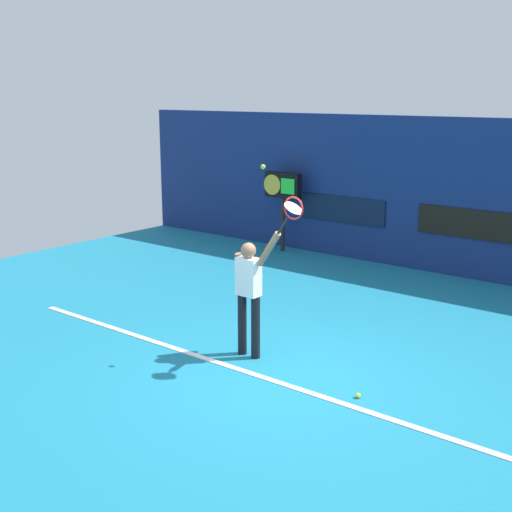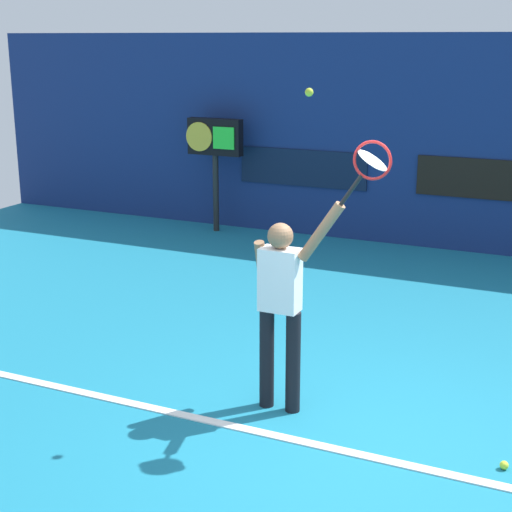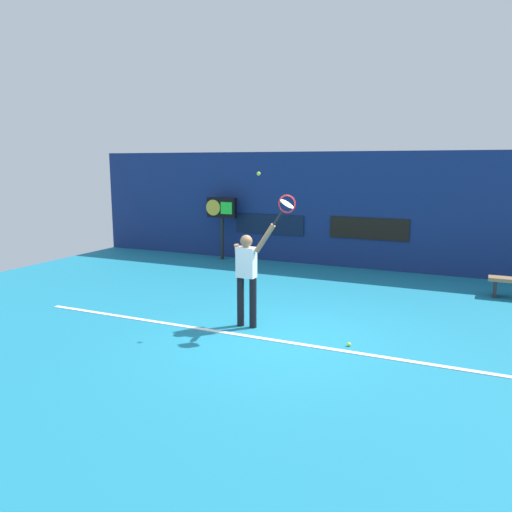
{
  "view_description": "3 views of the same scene",
  "coord_description": "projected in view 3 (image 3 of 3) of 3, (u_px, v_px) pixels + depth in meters",
  "views": [
    {
      "loc": [
        5.03,
        -6.8,
        3.76
      ],
      "look_at": [
        -0.93,
        0.63,
        1.42
      ],
      "focal_mm": 47.35,
      "sensor_mm": 36.0,
      "label": 1
    },
    {
      "loc": [
        1.64,
        -5.52,
        3.18
      ],
      "look_at": [
        -1.09,
        0.4,
        1.36
      ],
      "focal_mm": 54.9,
      "sensor_mm": 36.0,
      "label": 2
    },
    {
      "loc": [
        3.13,
        -7.79,
        2.96
      ],
      "look_at": [
        -1.0,
        1.11,
        1.17
      ],
      "focal_mm": 36.17,
      "sensor_mm": 36.0,
      "label": 3
    }
  ],
  "objects": [
    {
      "name": "tennis_ball",
      "position": [
        259.0,
        174.0,
        8.89
      ],
      "size": [
        0.07,
        0.07,
        0.07
      ],
      "primitive_type": "sphere",
      "color": "#CCE033"
    },
    {
      "name": "ground_plane",
      "position": [
        282.0,
        338.0,
        8.78
      ],
      "size": [
        18.0,
        18.0,
        0.0
      ],
      "primitive_type": "plane",
      "color": "teal"
    },
    {
      "name": "tennis_player",
      "position": [
        247.0,
        272.0,
        9.24
      ],
      "size": [
        0.8,
        0.31,
        1.92
      ],
      "color": "black",
      "rests_on": "ground_plane"
    },
    {
      "name": "sponsor_banner_center",
      "position": [
        369.0,
        229.0,
        14.25
      ],
      "size": [
        2.2,
        0.03,
        0.6
      ],
      "primitive_type": "cube",
      "color": "black"
    },
    {
      "name": "court_baseline",
      "position": [
        278.0,
        341.0,
        8.63
      ],
      "size": [
        10.0,
        0.1,
        0.01
      ],
      "primitive_type": "cube",
      "color": "white",
      "rests_on": "ground_plane"
    },
    {
      "name": "tennis_racket",
      "position": [
        286.0,
        206.0,
        8.71
      ],
      "size": [
        0.48,
        0.27,
        0.6
      ],
      "color": "black"
    },
    {
      "name": "sponsor_banner_portside",
      "position": [
        269.0,
        224.0,
        15.5
      ],
      "size": [
        2.2,
        0.03,
        0.6
      ],
      "primitive_type": "cube",
      "color": "#0C1933"
    },
    {
      "name": "scoreboard_clock",
      "position": [
        222.0,
        211.0,
        15.67
      ],
      "size": [
        0.96,
        0.2,
        1.9
      ],
      "color": "black",
      "rests_on": "ground_plane"
    },
    {
      "name": "spare_ball",
      "position": [
        349.0,
        344.0,
        8.39
      ],
      "size": [
        0.07,
        0.07,
        0.07
      ],
      "primitive_type": "sphere",
      "color": "#CCE033",
      "rests_on": "ground_plane"
    },
    {
      "name": "back_wall",
      "position": [
        370.0,
        211.0,
        14.27
      ],
      "size": [
        18.0,
        0.2,
        3.26
      ],
      "primitive_type": "cube",
      "color": "navy",
      "rests_on": "ground_plane"
    }
  ]
}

